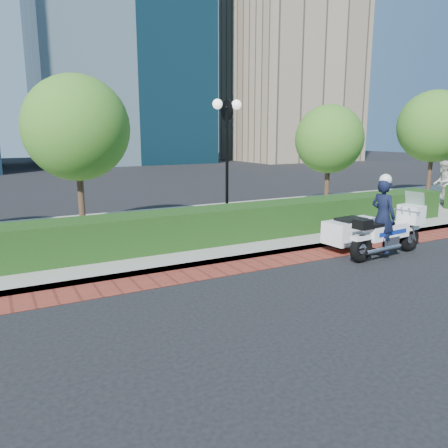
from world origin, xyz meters
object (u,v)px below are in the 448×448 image
tree_d (434,127)px  police_motorcycle (372,227)px  tree_b (77,128)px  lamppost (227,144)px  tree_c (329,139)px  pedestrian (442,182)px

tree_d → police_motorcycle: 11.71m
tree_b → tree_d: 16.50m
lamppost → tree_c: tree_c is taller
tree_c → pedestrian: (5.50, -1.42, -1.93)m
tree_b → tree_d: (16.50, 0.00, 0.18)m
tree_c → police_motorcycle: 6.96m
lamppost → tree_c: (5.50, 1.30, 0.09)m
lamppost → tree_d: tree_d is taller
tree_b → pedestrian: size_ratio=2.52×
police_motorcycle → tree_d: bearing=24.9°
lamppost → tree_b: (-4.50, 1.30, 0.48)m
tree_b → tree_d: size_ratio=0.95×
lamppost → police_motorcycle: size_ratio=1.51×
tree_b → pedestrian: (15.50, -1.42, -2.31)m
police_motorcycle → pedestrian: (8.84, 4.25, 0.35)m
tree_c → police_motorcycle: tree_c is taller
lamppost → pedestrian: bearing=-0.6°
lamppost → police_motorcycle: lamppost is taller
lamppost → tree_c: 5.65m
tree_d → pedestrian: 3.03m
tree_b → police_motorcycle: 9.14m
tree_b → tree_c: tree_b is taller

